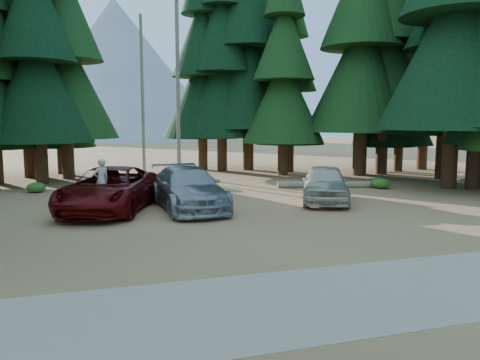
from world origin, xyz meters
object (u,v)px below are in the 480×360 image
(red_pickup, at_px, (110,189))
(log_left, at_px, (109,192))
(silver_minivan_center, at_px, (188,188))
(frisbee_player, at_px, (101,180))
(log_mid, at_px, (164,185))
(silver_minivan_right, at_px, (325,183))
(log_right, at_px, (327,185))

(red_pickup, distance_m, log_left, 3.85)
(red_pickup, distance_m, silver_minivan_center, 2.98)
(red_pickup, distance_m, frisbee_player, 0.75)
(frisbee_player, xyz_separation_m, log_mid, (3.13, 6.38, -1.11))
(silver_minivan_right, height_order, log_right, silver_minivan_right)
(log_mid, bearing_deg, red_pickup, -104.57)
(silver_minivan_center, height_order, log_mid, silver_minivan_center)
(silver_minivan_center, height_order, log_left, silver_minivan_center)
(silver_minivan_right, xyz_separation_m, log_left, (-8.77, 4.38, -0.63))
(log_mid, xyz_separation_m, log_right, (8.10, -2.53, 0.01))
(red_pickup, distance_m, log_mid, 6.53)
(silver_minivan_center, xyz_separation_m, log_mid, (-0.11, 6.29, -0.66))
(red_pickup, xyz_separation_m, log_mid, (2.84, 5.84, -0.68))
(red_pickup, xyz_separation_m, silver_minivan_right, (8.81, -0.59, -0.04))
(red_pickup, relative_size, silver_minivan_right, 1.29)
(frisbee_player, relative_size, log_right, 0.35)
(silver_minivan_center, xyz_separation_m, frisbee_player, (-3.25, -0.09, 0.46))
(silver_minivan_center, distance_m, log_mid, 6.32)
(red_pickup, bearing_deg, log_left, 109.07)
(frisbee_player, relative_size, log_mid, 0.48)
(silver_minivan_center, relative_size, log_right, 1.08)
(silver_minivan_center, xyz_separation_m, silver_minivan_right, (5.86, -0.14, -0.02))
(red_pickup, xyz_separation_m, frisbee_player, (-0.30, -0.54, 0.43))
(silver_minivan_center, distance_m, frisbee_player, 3.28)
(silver_minivan_right, distance_m, log_mid, 8.80)
(silver_minivan_center, relative_size, silver_minivan_right, 1.20)
(silver_minivan_right, height_order, log_mid, silver_minivan_right)
(silver_minivan_right, xyz_separation_m, frisbee_player, (-9.11, 0.05, 0.48))
(frisbee_player, bearing_deg, silver_minivan_right, 154.91)
(silver_minivan_right, height_order, frisbee_player, frisbee_player)
(silver_minivan_right, distance_m, log_left, 9.82)
(frisbee_player, xyz_separation_m, log_right, (11.24, 3.85, -1.10))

